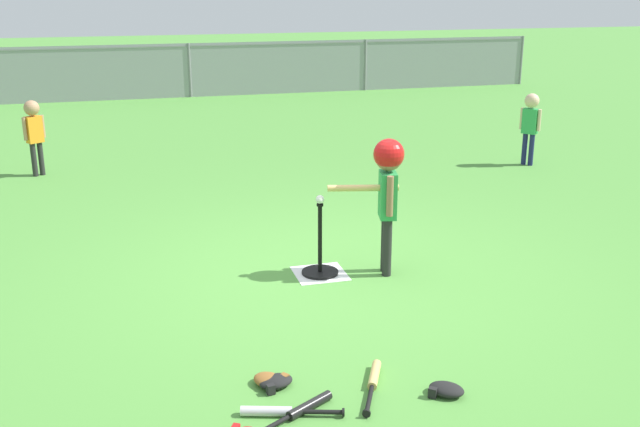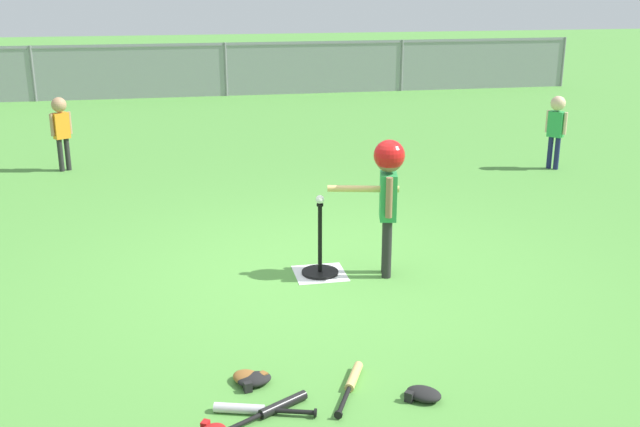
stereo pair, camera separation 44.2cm
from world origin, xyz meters
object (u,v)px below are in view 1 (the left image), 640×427
at_px(spare_bat_wood, 373,380).
at_px(batter_child, 387,179).
at_px(fielder_deep_right, 34,128).
at_px(spare_bat_silver, 277,411).
at_px(fielder_near_left, 530,119).
at_px(batting_tee, 320,263).
at_px(glove_outfield_drop, 270,380).
at_px(glove_by_plate, 446,390).
at_px(baseball_on_tee, 320,199).
at_px(spare_bat_black, 301,410).
at_px(glove_near_bats, 276,382).

bearing_deg(spare_bat_wood, batter_child, 67.69).
xyz_separation_m(fielder_deep_right, spare_bat_silver, (1.81, -6.32, -0.60)).
bearing_deg(spare_bat_silver, fielder_deep_right, 106.00).
height_order(fielder_near_left, spare_bat_wood, fielder_near_left).
relative_size(batting_tee, fielder_near_left, 0.65).
relative_size(fielder_deep_right, glove_outfield_drop, 3.62).
xyz_separation_m(batting_tee, fielder_deep_right, (-2.64, 4.25, 0.53)).
bearing_deg(glove_by_plate, spare_bat_wood, 148.92).
xyz_separation_m(fielder_near_left, glove_by_plate, (-3.59, -5.20, -0.60)).
relative_size(baseball_on_tee, fielder_deep_right, 0.08).
height_order(spare_bat_black, glove_outfield_drop, glove_outfield_drop).
bearing_deg(spare_bat_black, fielder_near_left, 48.95).
bearing_deg(spare_bat_black, glove_outfield_drop, 106.31).
distance_m(batting_tee, spare_bat_wood, 1.88).
xyz_separation_m(fielder_deep_right, glove_outfield_drop, (1.84, -5.97, -0.60)).
distance_m(batting_tee, fielder_near_left, 4.94).
bearing_deg(glove_near_bats, spare_bat_black, -77.14).
height_order(batter_child, spare_bat_black, batter_child).
bearing_deg(fielder_deep_right, spare_bat_wood, -68.02).
relative_size(baseball_on_tee, spare_bat_wood, 0.13).
distance_m(baseball_on_tee, fielder_near_left, 4.91).
distance_m(spare_bat_wood, glove_near_bats, 0.62).
height_order(batting_tee, spare_bat_wood, batting_tee).
bearing_deg(glove_by_plate, batting_tee, 96.06).
xyz_separation_m(baseball_on_tee, batter_child, (0.55, -0.13, 0.17)).
bearing_deg(fielder_deep_right, batting_tee, -58.18).
distance_m(fielder_deep_right, spare_bat_wood, 6.64).
relative_size(glove_by_plate, glove_outfield_drop, 1.00).
relative_size(baseball_on_tee, glove_by_plate, 0.27).
bearing_deg(spare_bat_wood, glove_near_bats, 167.41).
bearing_deg(glove_by_plate, fielder_near_left, 55.35).
distance_m(batter_child, glove_near_bats, 2.24).
relative_size(spare_bat_wood, glove_near_bats, 2.31).
distance_m(fielder_deep_right, glove_outfield_drop, 6.27).
distance_m(spare_bat_wood, glove_by_plate, 0.46).
relative_size(fielder_deep_right, fielder_near_left, 1.00).
height_order(batter_child, glove_by_plate, batter_child).
bearing_deg(batting_tee, baseball_on_tee, -90.00).
bearing_deg(glove_by_plate, spare_bat_black, 178.54).
relative_size(batter_child, spare_bat_black, 1.96).
xyz_separation_m(fielder_near_left, glove_outfield_drop, (-4.61, -4.80, -0.60)).
bearing_deg(batter_child, fielder_near_left, 44.57).
bearing_deg(baseball_on_tee, batting_tee, 90.00).
xyz_separation_m(batting_tee, glove_outfield_drop, (-0.80, -1.71, -0.06)).
height_order(batting_tee, spare_bat_black, batting_tee).
bearing_deg(batting_tee, glove_outfield_drop, -114.99).
bearing_deg(glove_outfield_drop, fielder_deep_right, 107.14).
distance_m(fielder_deep_right, glove_by_plate, 7.01).
relative_size(fielder_near_left, spare_bat_black, 1.62).
height_order(baseball_on_tee, glove_near_bats, baseball_on_tee).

